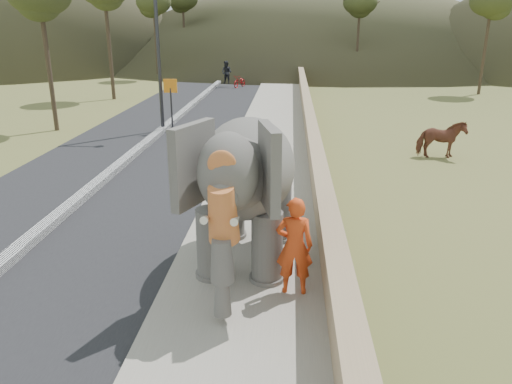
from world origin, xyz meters
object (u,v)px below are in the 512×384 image
cow (441,139)px  elephant_and_man (248,188)px  motorcyclist (233,77)px  lamppost (163,20)px

cow → elephant_and_man: bearing=143.0°
elephant_and_man → motorcyclist: bearing=97.0°
motorcyclist → cow: bearing=-63.8°
lamppost → motorcyclist: size_ratio=3.80×
motorcyclist → lamppost: bearing=-94.0°
cow → motorcyclist: bearing=24.5°
cow → motorcyclist: motorcyclist is taller
lamppost → elephant_and_man: size_ratio=1.83×
lamppost → cow: bearing=-19.7°
lamppost → cow: lamppost is taller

